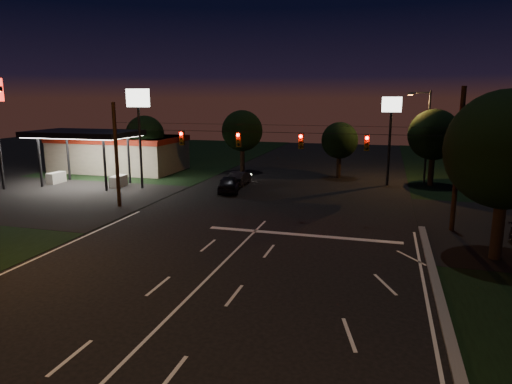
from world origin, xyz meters
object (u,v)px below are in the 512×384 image
(utility_pole_right, at_px, (451,231))
(tree_right_near, at_px, (506,151))
(car_oncoming_a, at_px, (229,184))
(car_oncoming_b, at_px, (239,178))

(utility_pole_right, xyz_separation_m, tree_right_near, (1.53, -4.83, 5.68))
(tree_right_near, relative_size, car_oncoming_a, 1.97)
(tree_right_near, distance_m, car_oncoming_a, 23.38)
(car_oncoming_a, bearing_deg, tree_right_near, 133.55)
(utility_pole_right, bearing_deg, car_oncoming_a, 156.59)
(tree_right_near, relative_size, car_oncoming_b, 2.17)
(utility_pole_right, distance_m, tree_right_near, 7.61)
(utility_pole_right, bearing_deg, tree_right_near, -72.47)
(utility_pole_right, distance_m, car_oncoming_b, 21.16)
(car_oncoming_a, distance_m, car_oncoming_b, 3.70)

